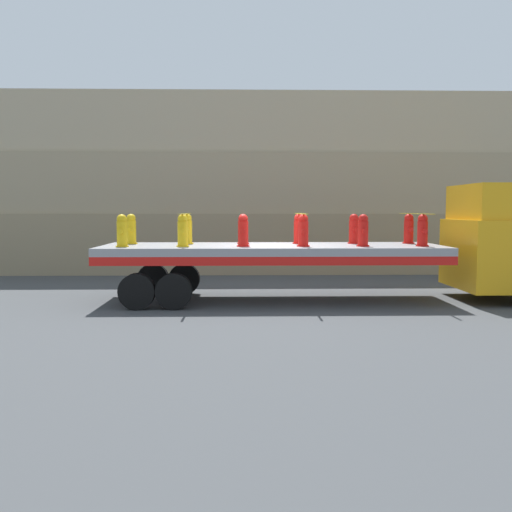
{
  "coord_description": "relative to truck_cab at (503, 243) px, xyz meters",
  "views": [
    {
      "loc": [
        -0.74,
        -14.06,
        2.25
      ],
      "look_at": [
        -0.4,
        0.0,
        1.12
      ],
      "focal_mm": 40.0,
      "sensor_mm": 36.0,
      "label": 1
    }
  ],
  "objects": [
    {
      "name": "fire_hydrant_yellow_near_0",
      "position": [
        -9.37,
        -0.57,
        0.32
      ],
      "size": [
        0.31,
        0.46,
        0.77
      ],
      "color": "gold",
      "rests_on": "flatbed_trailer"
    },
    {
      "name": "cargo_strap_middle",
      "position": [
        -5.08,
        0.0,
        0.73
      ],
      "size": [
        0.05,
        2.77,
        0.01
      ],
      "color": "yellow",
      "rests_on": "fire_hydrant_red_near_3"
    },
    {
      "name": "ground_plane",
      "position": [
        -5.79,
        0.0,
        -1.44
      ],
      "size": [
        120.0,
        120.0,
        0.0
      ],
      "primitive_type": "plane",
      "color": "#3F4244"
    },
    {
      "name": "fire_hydrant_red_near_3",
      "position": [
        -5.08,
        -0.57,
        0.32
      ],
      "size": [
        0.31,
        0.46,
        0.77
      ],
      "color": "red",
      "rests_on": "flatbed_trailer"
    },
    {
      "name": "cargo_strap_front",
      "position": [
        -2.22,
        0.0,
        0.73
      ],
      "size": [
        0.05,
        2.77,
        0.01
      ],
      "color": "yellow",
      "rests_on": "fire_hydrant_red_near_5"
    },
    {
      "name": "cargo_strap_rear",
      "position": [
        -7.94,
        0.0,
        0.73
      ],
      "size": [
        0.05,
        2.77,
        0.01
      ],
      "color": "yellow",
      "rests_on": "fire_hydrant_yellow_near_1"
    },
    {
      "name": "fire_hydrant_yellow_far_0",
      "position": [
        -9.37,
        0.57,
        0.32
      ],
      "size": [
        0.31,
        0.46,
        0.77
      ],
      "color": "gold",
      "rests_on": "flatbed_trailer"
    },
    {
      "name": "fire_hydrant_red_far_2",
      "position": [
        -6.51,
        0.57,
        0.32
      ],
      "size": [
        0.31,
        0.46,
        0.77
      ],
      "color": "red",
      "rests_on": "flatbed_trailer"
    },
    {
      "name": "fire_hydrant_yellow_far_1",
      "position": [
        -7.94,
        0.57,
        0.32
      ],
      "size": [
        0.31,
        0.46,
        0.77
      ],
      "color": "gold",
      "rests_on": "flatbed_trailer"
    },
    {
      "name": "rock_cliff",
      "position": [
        -5.79,
        7.23,
        1.75
      ],
      "size": [
        60.0,
        3.3,
        6.38
      ],
      "color": "gray",
      "rests_on": "ground_plane"
    },
    {
      "name": "fire_hydrant_yellow_near_1",
      "position": [
        -7.94,
        -0.57,
        0.32
      ],
      "size": [
        0.31,
        0.46,
        0.77
      ],
      "color": "gold",
      "rests_on": "flatbed_trailer"
    },
    {
      "name": "fire_hydrant_red_near_2",
      "position": [
        -6.51,
        -0.57,
        0.32
      ],
      "size": [
        0.31,
        0.46,
        0.77
      ],
      "color": "red",
      "rests_on": "flatbed_trailer"
    },
    {
      "name": "fire_hydrant_red_far_3",
      "position": [
        -5.08,
        0.57,
        0.32
      ],
      "size": [
        0.31,
        0.46,
        0.77
      ],
      "color": "red",
      "rests_on": "flatbed_trailer"
    },
    {
      "name": "fire_hydrant_red_far_5",
      "position": [
        -2.22,
        0.57,
        0.32
      ],
      "size": [
        0.31,
        0.46,
        0.77
      ],
      "color": "red",
      "rests_on": "flatbed_trailer"
    },
    {
      "name": "truck_cab",
      "position": [
        0.0,
        0.0,
        0.0
      ],
      "size": [
        2.25,
        2.66,
        2.89
      ],
      "color": "orange",
      "rests_on": "ground_plane"
    },
    {
      "name": "flatbed_trailer",
      "position": [
        -6.23,
        0.0,
        -0.29
      ],
      "size": [
        8.34,
        2.67,
        1.39
      ],
      "color": "gray",
      "rests_on": "ground_plane"
    },
    {
      "name": "fire_hydrant_red_near_5",
      "position": [
        -2.22,
        -0.57,
        0.32
      ],
      "size": [
        0.31,
        0.46,
        0.77
      ],
      "color": "red",
      "rests_on": "flatbed_trailer"
    },
    {
      "name": "fire_hydrant_red_near_4",
      "position": [
        -3.65,
        -0.57,
        0.32
      ],
      "size": [
        0.31,
        0.46,
        0.77
      ],
      "color": "red",
      "rests_on": "flatbed_trailer"
    },
    {
      "name": "fire_hydrant_red_far_4",
      "position": [
        -3.65,
        0.57,
        0.32
      ],
      "size": [
        0.31,
        0.46,
        0.77
      ],
      "color": "red",
      "rests_on": "flatbed_trailer"
    }
  ]
}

